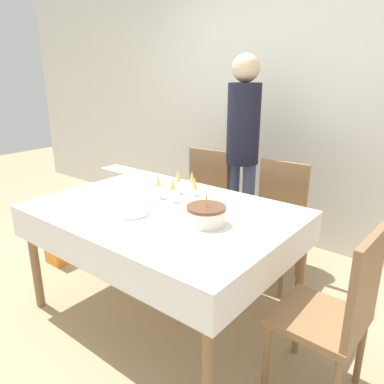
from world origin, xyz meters
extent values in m
plane|color=tan|center=(0.00, 0.00, 0.00)|extent=(12.00, 12.00, 0.00)
cube|color=silver|center=(0.00, 1.66, 1.35)|extent=(8.00, 0.05, 2.70)
cube|color=white|center=(0.00, 0.00, 0.76)|extent=(1.62, 1.16, 0.03)
cube|color=white|center=(0.00, 0.00, 0.67)|extent=(1.65, 1.19, 0.21)
cylinder|color=olive|center=(-0.75, -0.52, 0.37)|extent=(0.06, 0.06, 0.74)
cylinder|color=olive|center=(0.75, -0.52, 0.37)|extent=(0.06, 0.06, 0.74)
cylinder|color=olive|center=(-0.75, 0.52, 0.37)|extent=(0.06, 0.06, 0.74)
cylinder|color=olive|center=(0.75, 0.52, 0.37)|extent=(0.06, 0.06, 0.74)
cube|color=olive|center=(-0.37, 0.83, 0.43)|extent=(0.46, 0.46, 0.04)
cube|color=olive|center=(-0.38, 1.02, 0.70)|extent=(0.40, 0.08, 0.50)
cylinder|color=olive|center=(-0.17, 0.67, 0.20)|extent=(0.04, 0.04, 0.41)
cylinder|color=olive|center=(-0.53, 0.63, 0.20)|extent=(0.04, 0.04, 0.41)
cylinder|color=olive|center=(-0.20, 1.03, 0.20)|extent=(0.04, 0.04, 0.41)
cylinder|color=olive|center=(-0.56, 0.99, 0.20)|extent=(0.04, 0.04, 0.41)
cube|color=olive|center=(0.37, 0.83, 0.43)|extent=(0.45, 0.45, 0.04)
cube|color=olive|center=(0.35, 1.02, 0.70)|extent=(0.40, 0.06, 0.50)
cylinder|color=olive|center=(0.56, 0.66, 0.20)|extent=(0.04, 0.04, 0.41)
cylinder|color=olive|center=(0.20, 0.64, 0.20)|extent=(0.04, 0.04, 0.41)
cylinder|color=olive|center=(0.53, 1.02, 0.20)|extent=(0.04, 0.04, 0.41)
cylinder|color=olive|center=(0.17, 1.00, 0.20)|extent=(0.04, 0.04, 0.41)
cube|color=olive|center=(1.06, 0.00, 0.43)|extent=(0.43, 0.43, 0.04)
cube|color=olive|center=(1.25, -0.01, 0.70)|extent=(0.05, 0.40, 0.50)
cylinder|color=olive|center=(0.88, -0.17, 0.20)|extent=(0.04, 0.04, 0.41)
cylinder|color=olive|center=(0.89, 0.19, 0.20)|extent=(0.04, 0.04, 0.41)
cylinder|color=olive|center=(1.25, 0.17, 0.20)|extent=(0.04, 0.04, 0.41)
cylinder|color=silver|center=(0.37, -0.03, 0.82)|extent=(0.22, 0.22, 0.09)
cylinder|color=brown|center=(0.37, -0.03, 0.87)|extent=(0.23, 0.23, 0.02)
cylinder|color=yellow|center=(0.37, -0.03, 0.91)|extent=(0.01, 0.01, 0.06)
sphere|color=#F9CC4C|center=(0.37, -0.03, 0.95)|extent=(0.01, 0.01, 0.01)
cylinder|color=silver|center=(-0.04, 0.22, 0.78)|extent=(0.38, 0.38, 0.01)
cylinder|color=silver|center=(0.09, 0.22, 0.78)|extent=(0.05, 0.05, 0.00)
cylinder|color=silver|center=(0.09, 0.22, 0.83)|extent=(0.01, 0.01, 0.08)
cone|color=#E0CC72|center=(0.09, 0.22, 0.91)|extent=(0.04, 0.04, 0.08)
cylinder|color=silver|center=(-0.02, 0.32, 0.78)|extent=(0.05, 0.05, 0.00)
cylinder|color=silver|center=(-0.02, 0.32, 0.83)|extent=(0.01, 0.01, 0.08)
cone|color=#E0CC72|center=(-0.02, 0.32, 0.91)|extent=(0.04, 0.04, 0.08)
cylinder|color=silver|center=(-0.12, 0.29, 0.78)|extent=(0.05, 0.05, 0.00)
cylinder|color=silver|center=(-0.12, 0.29, 0.83)|extent=(0.01, 0.01, 0.08)
cone|color=#E0CC72|center=(-0.12, 0.29, 0.91)|extent=(0.04, 0.04, 0.08)
cylinder|color=silver|center=(-0.15, 0.12, 0.78)|extent=(0.05, 0.05, 0.00)
cylinder|color=silver|center=(-0.15, 0.12, 0.83)|extent=(0.01, 0.01, 0.08)
cone|color=#E0CC72|center=(-0.15, 0.12, 0.91)|extent=(0.04, 0.04, 0.08)
cylinder|color=silver|center=(-0.03, 0.12, 0.78)|extent=(0.05, 0.05, 0.00)
cylinder|color=silver|center=(-0.03, 0.12, 0.83)|extent=(0.01, 0.01, 0.08)
cone|color=#E0CC72|center=(-0.03, 0.12, 0.91)|extent=(0.04, 0.04, 0.08)
cylinder|color=white|center=(-0.10, -0.20, 0.78)|extent=(0.22, 0.22, 0.01)
cylinder|color=white|center=(-0.10, -0.20, 0.79)|extent=(0.22, 0.22, 0.01)
cylinder|color=white|center=(-0.10, -0.20, 0.79)|extent=(0.22, 0.22, 0.01)
cylinder|color=white|center=(-0.10, -0.20, 0.80)|extent=(0.22, 0.22, 0.01)
cylinder|color=white|center=(-0.10, -0.20, 0.81)|extent=(0.22, 0.22, 0.01)
cylinder|color=white|center=(-0.10, -0.20, 0.81)|extent=(0.22, 0.22, 0.01)
cylinder|color=white|center=(-0.10, -0.20, 0.82)|extent=(0.22, 0.22, 0.01)
cube|color=silver|center=(0.47, -0.21, 0.78)|extent=(0.30, 0.03, 0.00)
cube|color=silver|center=(-0.30, -0.21, 0.78)|extent=(0.18, 0.09, 0.02)
cube|color=#8CC6E0|center=(-0.26, -0.06, 0.78)|extent=(0.15, 0.15, 0.01)
cylinder|color=#3F4C72|center=(-0.17, 1.11, 0.43)|extent=(0.11, 0.11, 0.85)
cylinder|color=#3F4C72|center=(-0.01, 1.11, 0.43)|extent=(0.11, 0.11, 0.85)
cylinder|color=black|center=(-0.09, 1.11, 1.19)|extent=(0.28, 0.28, 0.68)
sphere|color=#D8B293|center=(-0.09, 1.11, 1.64)|extent=(0.23, 0.23, 0.23)
cube|color=olive|center=(-1.20, 0.77, 0.55)|extent=(0.30, 0.30, 0.03)
cube|color=silver|center=(-1.20, 0.67, 0.70)|extent=(0.33, 0.20, 0.02)
cylinder|color=olive|center=(-1.31, 0.66, 0.27)|extent=(0.03, 0.03, 0.54)
cylinder|color=olive|center=(-1.09, 0.66, 0.27)|extent=(0.03, 0.03, 0.54)
cylinder|color=olive|center=(-1.31, 0.88, 0.27)|extent=(0.03, 0.03, 0.54)
cylinder|color=olive|center=(-1.09, 0.88, 0.27)|extent=(0.03, 0.03, 0.54)
cube|color=orange|center=(-1.22, -0.09, 0.14)|extent=(0.20, 0.12, 0.29)
camera|label=1|loc=(1.56, -1.65, 1.63)|focal=35.00mm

